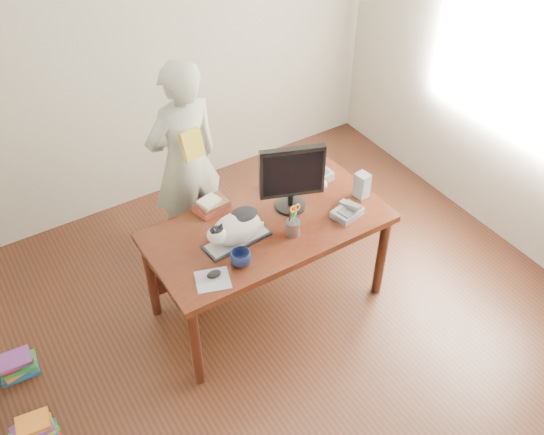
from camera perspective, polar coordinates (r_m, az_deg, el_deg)
The scene contains 18 objects.
room at distance 3.22m, azimuth 5.22°, elevation 1.33°, with size 4.50×4.50×4.50m.
desk at distance 4.13m, azimuth -0.95°, elevation -1.61°, with size 1.60×0.80×0.75m.
keyboard at distance 3.86m, azimuth -3.30°, elevation -2.15°, with size 0.45×0.20×0.03m.
cat at distance 3.78m, azimuth -3.52°, elevation -0.99°, with size 0.43×0.24×0.24m.
monitor at distance 3.95m, azimuth 1.89°, elevation 3.96°, with size 0.42×0.27×0.49m.
pen_cup at distance 3.88m, azimuth 1.98°, elevation -0.81°, with size 0.10×0.09×0.24m.
mousepad at distance 3.64m, azimuth -5.60°, elevation -5.86°, with size 0.25×0.24×0.00m.
mouse at distance 3.65m, azimuth -5.49°, elevation -5.33°, with size 0.11×0.08×0.04m.
coffee_mug at distance 3.69m, azimuth -2.97°, elevation -3.84°, with size 0.13×0.13×0.10m, color #0C1533.
phone at distance 4.07m, azimuth 7.13°, elevation 0.54°, with size 0.22×0.20×0.09m.
speaker at distance 4.21m, azimuth 8.46°, elevation 3.03°, with size 0.09×0.10×0.18m.
baseball at distance 4.27m, azimuth 4.72°, elevation 3.09°, with size 0.08×0.08×0.08m.
book_stack at distance 4.11m, azimuth -5.73°, elevation 1.20°, with size 0.25×0.20×0.08m.
calculator at distance 4.39m, azimuth 4.24°, elevation 4.22°, with size 0.17×0.22×0.07m.
person at distance 4.50m, azimuth -8.21°, elevation 5.24°, with size 0.59×0.38×1.61m, color silver.
held_book at distance 4.23m, azimuth -7.51°, elevation 6.83°, with size 0.16×0.11×0.21m.
book_pile_a at distance 4.05m, azimuth -21.37°, elevation -18.25°, with size 0.27×0.22×0.18m.
book_pile_b at distance 4.40m, azimuth -22.87°, elevation -12.68°, with size 0.26×0.20×0.15m.
Camera 1 is at (-1.57, -1.94, 3.39)m, focal length 40.00 mm.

